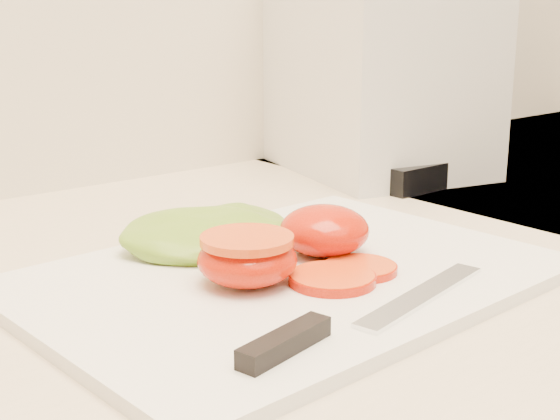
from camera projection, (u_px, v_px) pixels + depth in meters
cutting_board at (288, 277)px, 0.58m from camera, size 0.40×0.30×0.01m
tomato_half_dome at (324, 230)px, 0.62m from camera, size 0.07×0.07×0.04m
tomato_half_cut at (247, 257)px, 0.55m from camera, size 0.07×0.07×0.04m
tomato_slice_0 at (332, 278)px, 0.56m from camera, size 0.06×0.06×0.01m
tomato_slice_1 at (360, 268)px, 0.58m from camera, size 0.05×0.05×0.01m
lettuce_leaf_0 at (206, 235)px, 0.63m from camera, size 0.16×0.15×0.03m
lettuce_leaf_1 at (248, 225)px, 0.66m from camera, size 0.13×0.12×0.02m
knife at (344, 322)px, 0.48m from camera, size 0.24×0.05×0.01m
appliance at (380, 48)px, 0.94m from camera, size 0.26×0.29×0.30m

